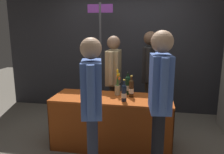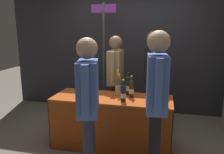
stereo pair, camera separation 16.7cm
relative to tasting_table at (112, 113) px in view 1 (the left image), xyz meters
name	(u,v)px [view 1 (the left image)]	position (x,y,z in m)	size (l,w,h in m)	color
ground_plane	(112,145)	(0.00, 0.00, -0.52)	(12.00, 12.00, 0.00)	gray
back_partition	(126,40)	(0.00, 1.65, 0.99)	(5.32, 0.12, 3.02)	#2D2D33
tasting_table	(112,113)	(0.00, 0.00, 0.00)	(1.73, 0.64, 0.77)	#B74C19
featured_wine_bottle	(165,94)	(0.74, -0.15, 0.38)	(0.07, 0.07, 0.32)	black
display_bottle_0	(124,92)	(0.19, -0.15, 0.37)	(0.07, 0.07, 0.31)	#192333
display_bottle_1	(164,87)	(0.75, 0.19, 0.38)	(0.07, 0.07, 0.30)	black
display_bottle_2	(131,88)	(0.27, 0.07, 0.38)	(0.07, 0.07, 0.32)	#38230F
display_bottle_3	(128,85)	(0.21, 0.19, 0.39)	(0.08, 0.08, 0.34)	black
wine_glass_near_vendor	(157,92)	(0.64, 0.01, 0.35)	(0.07, 0.07, 0.14)	silver
flower_vase	(118,87)	(0.06, 0.13, 0.37)	(0.09, 0.08, 0.39)	tan
vendor_presenter	(114,75)	(-0.09, 0.62, 0.45)	(0.22, 0.57, 1.63)	#4C4233
vendor_assistant	(149,70)	(0.51, 0.81, 0.51)	(0.24, 0.64, 1.70)	#4C4233
taster_foreground_right	(92,99)	(-0.07, -0.82, 0.47)	(0.31, 0.58, 1.66)	#2D3347
taster_foreground_left	(160,94)	(0.65, -0.66, 0.52)	(0.25, 0.56, 1.73)	black
booth_signpost	(101,52)	(-0.42, 1.09, 0.79)	(0.47, 0.04, 2.21)	#47474C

